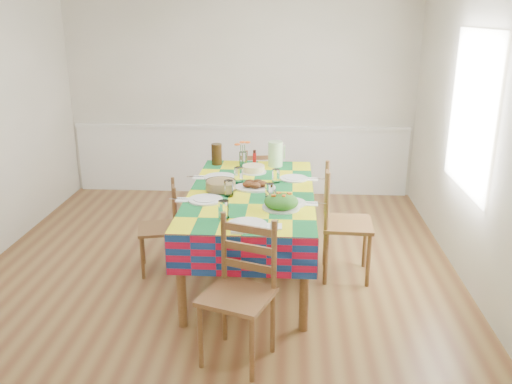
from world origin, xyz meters
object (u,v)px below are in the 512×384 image
(dining_table, at_px, (251,200))
(tea_pitcher, at_px, (217,154))
(chair_left, at_px, (162,228))
(chair_near, at_px, (240,293))
(chair_right, at_px, (342,223))
(meat_platter, at_px, (255,185))
(chair_far, at_px, (260,186))
(green_pitcher, at_px, (275,154))

(dining_table, relative_size, tea_pitcher, 9.43)
(tea_pitcher, height_order, chair_left, tea_pitcher)
(chair_near, xyz_separation_m, chair_right, (0.81, 1.31, 0.02))
(meat_platter, relative_size, chair_left, 0.44)
(chair_near, distance_m, chair_left, 1.57)
(dining_table, height_order, chair_far, chair_far)
(tea_pitcher, bearing_deg, chair_near, -78.50)
(chair_far, relative_size, chair_right, 0.85)
(chair_far, bearing_deg, chair_left, 48.01)
(dining_table, xyz_separation_m, tea_pitcher, (-0.43, 0.87, 0.20))
(tea_pitcher, xyz_separation_m, chair_near, (0.44, -2.18, -0.42))
(tea_pitcher, relative_size, chair_left, 0.26)
(tea_pitcher, distance_m, chair_left, 1.07)
(green_pitcher, bearing_deg, chair_left, -140.74)
(green_pitcher, bearing_deg, chair_far, 111.48)
(green_pitcher, height_order, tea_pitcher, green_pitcher)
(meat_platter, xyz_separation_m, chair_left, (-0.86, -0.06, -0.41))
(green_pitcher, bearing_deg, meat_platter, -102.00)
(meat_platter, height_order, green_pitcher, green_pitcher)
(green_pitcher, xyz_separation_m, chair_far, (-0.18, 0.46, -0.50))
(dining_table, distance_m, chair_far, 1.34)
(dining_table, distance_m, meat_platter, 0.14)
(tea_pitcher, bearing_deg, dining_table, -63.92)
(meat_platter, xyz_separation_m, chair_far, (-0.02, 1.24, -0.40))
(chair_near, relative_size, chair_far, 1.14)
(tea_pitcher, xyz_separation_m, chair_left, (-0.41, -0.86, -0.49))
(meat_platter, distance_m, chair_left, 0.96)
(meat_platter, bearing_deg, dining_table, -108.74)
(tea_pitcher, bearing_deg, meat_platter, -60.51)
(tea_pitcher, bearing_deg, chair_right, -34.84)
(meat_platter, bearing_deg, chair_far, 90.85)
(dining_table, relative_size, chair_left, 2.42)
(tea_pitcher, bearing_deg, chair_left, -115.20)
(tea_pitcher, distance_m, chair_right, 1.58)
(chair_near, bearing_deg, chair_far, 110.17)
(meat_platter, relative_size, chair_far, 0.43)
(dining_table, bearing_deg, chair_left, 179.32)
(green_pitcher, height_order, chair_far, green_pitcher)
(green_pitcher, height_order, chair_left, green_pitcher)
(chair_far, bearing_deg, chair_right, 112.89)
(meat_platter, relative_size, green_pitcher, 1.46)
(dining_table, xyz_separation_m, chair_right, (0.82, 0.00, -0.20))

